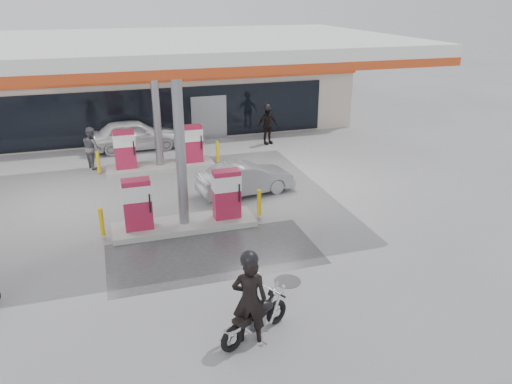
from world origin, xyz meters
TOP-DOWN VIEW (x-y plane):
  - ground at (0.00, 0.00)m, footprint 90.00×90.00m
  - wet_patch at (0.50, 0.00)m, footprint 6.00×3.00m
  - drain_cover at (2.00, -2.00)m, footprint 0.70×0.70m
  - store_building at (0.01, 15.94)m, footprint 22.00×8.22m
  - canopy at (0.00, 5.00)m, footprint 16.00×10.02m
  - pump_island_near at (0.00, 2.00)m, footprint 5.14×1.30m
  - pump_island_far at (0.00, 8.00)m, footprint 5.14×1.30m
  - main_motorcycle at (0.56, -3.85)m, footprint 1.78×1.06m
  - biker_main at (0.40, -3.94)m, footprint 0.85×0.68m
  - sedan_white at (-0.80, 11.20)m, footprint 4.28×1.83m
  - attendant at (-2.69, 9.00)m, footprint 0.93×1.04m
  - hatchback_silver at (2.67, 4.20)m, footprint 3.73×1.78m
  - biker_walking at (5.54, 10.20)m, footprint 1.17×0.70m

SIDE VIEW (x-z plane):
  - ground at x=0.00m, z-range 0.00..0.00m
  - wet_patch at x=0.50m, z-range 0.00..0.00m
  - drain_cover at x=2.00m, z-range 0.00..0.01m
  - main_motorcycle at x=0.56m, z-range -0.06..0.94m
  - hatchback_silver at x=2.67m, z-range 0.00..1.18m
  - pump_island_near at x=0.00m, z-range -0.18..1.60m
  - pump_island_far at x=0.00m, z-range -0.18..1.60m
  - sedan_white at x=-0.80m, z-range 0.00..1.44m
  - attendant at x=-2.69m, z-range 0.00..1.78m
  - biker_walking at x=5.54m, z-range 0.00..1.86m
  - biker_main at x=0.40m, z-range 0.00..2.03m
  - store_building at x=0.01m, z-range 0.01..4.01m
  - canopy at x=0.00m, z-range 2.51..8.02m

